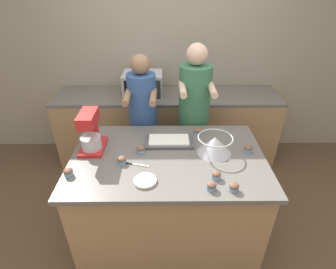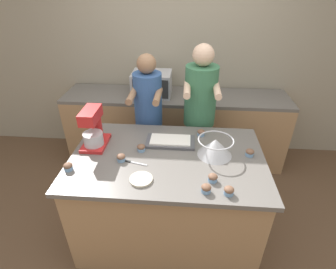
# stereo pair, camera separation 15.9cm
# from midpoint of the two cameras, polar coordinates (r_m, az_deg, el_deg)

# --- Properties ---
(ground_plane) EXTENTS (16.00, 16.00, 0.00)m
(ground_plane) POSITION_cam_midpoint_polar(r_m,az_deg,el_deg) (2.84, 1.62, -19.94)
(ground_plane) COLOR brown
(back_wall) EXTENTS (10.00, 0.06, 2.70)m
(back_wall) POSITION_cam_midpoint_polar(r_m,az_deg,el_deg) (3.50, 3.51, 17.06)
(back_wall) COLOR gray
(back_wall) RESTS_ON ground_plane
(island_counter) EXTENTS (1.62, 1.03, 0.92)m
(island_counter) POSITION_cam_midpoint_polar(r_m,az_deg,el_deg) (2.49, 1.78, -13.29)
(island_counter) COLOR #A87F56
(island_counter) RESTS_ON ground_plane
(back_counter) EXTENTS (2.80, 0.60, 0.93)m
(back_counter) POSITION_cam_midpoint_polar(r_m,az_deg,el_deg) (3.51, 2.89, 1.50)
(back_counter) COLOR #A87F56
(back_counter) RESTS_ON ground_plane
(person_left) EXTENTS (0.31, 0.49, 1.58)m
(person_left) POSITION_cam_midpoint_polar(r_m,az_deg,el_deg) (2.85, -2.58, 2.57)
(person_left) COLOR #33384C
(person_left) RESTS_ON ground_plane
(person_right) EXTENTS (0.34, 0.50, 1.68)m
(person_right) POSITION_cam_midpoint_polar(r_m,az_deg,el_deg) (2.81, 8.35, 2.99)
(person_right) COLOR #232328
(person_right) RESTS_ON ground_plane
(stand_mixer) EXTENTS (0.20, 0.30, 0.35)m
(stand_mixer) POSITION_cam_midpoint_polar(r_m,az_deg,el_deg) (2.32, -14.06, 0.96)
(stand_mixer) COLOR red
(stand_mixer) RESTS_ON island_counter
(mixing_bowl) EXTENTS (0.30, 0.30, 0.15)m
(mixing_bowl) POSITION_cam_midpoint_polar(r_m,az_deg,el_deg) (2.21, 12.28, -2.66)
(mixing_bowl) COLOR #BCBCC1
(mixing_bowl) RESTS_ON island_counter
(baking_tray) EXTENTS (0.44, 0.22, 0.04)m
(baking_tray) POSITION_cam_midpoint_polar(r_m,az_deg,el_deg) (2.35, 2.46, -1.51)
(baking_tray) COLOR #4C4C51
(baking_tray) RESTS_ON island_counter
(microwave_oven) EXTENTS (0.47, 0.37, 0.28)m
(microwave_oven) POSITION_cam_midpoint_polar(r_m,az_deg,el_deg) (3.27, -2.12, 10.97)
(microwave_oven) COLOR #B7B7BC
(microwave_oven) RESTS_ON back_counter
(small_plate) EXTENTS (0.17, 0.17, 0.02)m
(small_plate) POSITION_cam_midpoint_polar(r_m,az_deg,el_deg) (1.96, -3.54, -9.76)
(small_plate) COLOR beige
(small_plate) RESTS_ON island_counter
(knife) EXTENTS (0.22, 0.07, 0.01)m
(knife) POSITION_cam_midpoint_polar(r_m,az_deg,el_deg) (2.13, -5.60, -6.09)
(knife) COLOR #BCBCC1
(knife) RESTS_ON island_counter
(cupcake_0) EXTENTS (0.07, 0.07, 0.06)m
(cupcake_0) POSITION_cam_midpoint_polar(r_m,az_deg,el_deg) (2.48, 9.04, 0.37)
(cupcake_0) COLOR #759EC6
(cupcake_0) RESTS_ON island_counter
(cupcake_1) EXTENTS (0.07, 0.07, 0.06)m
(cupcake_1) POSITION_cam_midpoint_polar(r_m,az_deg,el_deg) (1.97, 12.04, -9.25)
(cupcake_1) COLOR #759EC6
(cupcake_1) RESTS_ON island_counter
(cupcake_2) EXTENTS (0.07, 0.07, 0.06)m
(cupcake_2) POSITION_cam_midpoint_polar(r_m,az_deg,el_deg) (2.15, -18.96, -6.68)
(cupcake_2) COLOR #759EC6
(cupcake_2) RESTS_ON island_counter
(cupcake_3) EXTENTS (0.07, 0.07, 0.06)m
(cupcake_3) POSITION_cam_midpoint_polar(r_m,az_deg,el_deg) (2.31, 19.29, -3.77)
(cupcake_3) COLOR #759EC6
(cupcake_3) RESTS_ON island_counter
(cupcake_4) EXTENTS (0.07, 0.07, 0.06)m
(cupcake_4) POSITION_cam_midpoint_polar(r_m,az_deg,el_deg) (1.88, 10.77, -11.53)
(cupcake_4) COLOR #759EC6
(cupcake_4) RESTS_ON island_counter
(cupcake_5) EXTENTS (0.07, 0.07, 0.06)m
(cupcake_5) POSITION_cam_midpoint_polar(r_m,az_deg,el_deg) (1.90, 15.54, -11.78)
(cupcake_5) COLOR #759EC6
(cupcake_5) RESTS_ON island_counter
(cupcake_6) EXTENTS (0.07, 0.07, 0.06)m
(cupcake_6) POSITION_cam_midpoint_polar(r_m,az_deg,el_deg) (2.24, -3.85, -2.95)
(cupcake_6) COLOR #759EC6
(cupcake_6) RESTS_ON island_counter
(cupcake_7) EXTENTS (0.07, 0.07, 0.06)m
(cupcake_7) POSITION_cam_midpoint_polar(r_m,az_deg,el_deg) (2.15, -8.10, -5.05)
(cupcake_7) COLOR #759EC6
(cupcake_7) RESTS_ON island_counter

